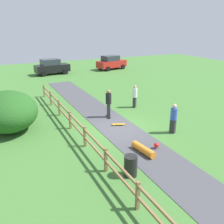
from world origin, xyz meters
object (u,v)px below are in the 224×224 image
object	(u,v)px
bystander_blue	(174,117)
parked_car_red	(111,62)
skater_fallen	(145,149)
skateboard_loose	(119,124)
bystander_white	(135,95)
parked_car_black	(52,67)
skater_riding	(109,102)
bush_large	(8,111)
trash_bin	(131,166)

from	to	relation	value
bystander_blue	parked_car_red	xyz separation A→B (m)	(6.17, 20.86, -0.01)
skater_fallen	skateboard_loose	size ratio (longest dim) A/B	1.84
bystander_white	parked_car_black	xyz separation A→B (m)	(-2.58, 15.87, 0.02)
skater_fallen	parked_car_black	size ratio (longest dim) A/B	0.35
skateboard_loose	parked_car_black	size ratio (longest dim) A/B	0.19
skater_riding	bush_large	bearing A→B (deg)	173.17
trash_bin	skater_fallen	world-z (taller)	trash_bin
bystander_white	bystander_blue	size ratio (longest dim) A/B	0.97
skater_riding	skater_fallen	xyz separation A→B (m)	(-0.52, -5.23, -0.90)
bystander_blue	parked_car_black	size ratio (longest dim) A/B	0.40
bystander_white	parked_car_black	world-z (taller)	parked_car_black
parked_car_black	skateboard_loose	bearing A→B (deg)	-90.57
skater_fallen	skateboard_loose	bearing A→B (deg)	82.92
skater_riding	parked_car_red	xyz separation A→B (m)	(8.43, 16.93, -0.15)
skateboard_loose	parked_car_black	bearing A→B (deg)	89.43
bush_large	trash_bin	world-z (taller)	bush_large
skater_riding	parked_car_red	size ratio (longest dim) A/B	0.43
bystander_white	skater_riding	bearing A→B (deg)	-158.41
skater_riding	skater_fallen	distance (m)	5.34
trash_bin	bush_large	bearing A→B (deg)	119.40
skateboard_loose	bystander_blue	size ratio (longest dim) A/B	0.46
bush_large	bystander_blue	xyz separation A→B (m)	(8.50, -4.68, -0.19)
bush_large	parked_car_red	xyz separation A→B (m)	(14.67, 16.18, -0.21)
skateboard_loose	skater_riding	bearing A→B (deg)	87.46
skater_riding	parked_car_black	distance (m)	16.94
bush_large	bystander_white	xyz separation A→B (m)	(8.92, 0.32, -0.22)
skater_fallen	parked_car_black	xyz separation A→B (m)	(0.63, 22.17, 0.76)
bush_large	skateboard_loose	distance (m)	6.68
bystander_blue	parked_car_black	world-z (taller)	parked_car_black
skateboard_loose	parked_car_red	distance (m)	20.42
trash_bin	bystander_white	xyz separation A→B (m)	(4.79, 7.64, 0.49)
trash_bin	parked_car_red	world-z (taller)	parked_car_red
parked_car_black	bystander_white	bearing A→B (deg)	-80.78
trash_bin	parked_car_black	xyz separation A→B (m)	(2.22, 23.52, 0.51)
bush_large	bystander_blue	size ratio (longest dim) A/B	2.36
skater_riding	parked_car_black	xyz separation A→B (m)	(0.11, 16.94, -0.15)
skater_fallen	parked_car_black	distance (m)	22.19
skater_riding	bystander_blue	size ratio (longest dim) A/B	1.10
bystander_white	parked_car_red	world-z (taller)	parked_car_red
parked_car_black	parked_car_red	xyz separation A→B (m)	(8.32, -0.01, 0.00)
skater_riding	bystander_blue	bearing A→B (deg)	-60.04
skater_riding	parked_car_red	bearing A→B (deg)	63.52
skater_fallen	bystander_white	size ratio (longest dim) A/B	0.88
skater_riding	bystander_white	size ratio (longest dim) A/B	1.13
parked_car_black	trash_bin	bearing A→B (deg)	-95.38
trash_bin	skater_riding	bearing A→B (deg)	72.27
skater_fallen	trash_bin	bearing A→B (deg)	-139.64
bystander_white	skater_fallen	bearing A→B (deg)	-117.01
trash_bin	parked_car_red	bearing A→B (deg)	65.86
bystander_blue	parked_car_red	bearing A→B (deg)	73.53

